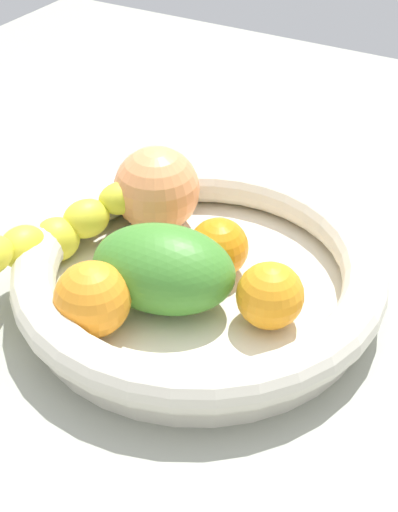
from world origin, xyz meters
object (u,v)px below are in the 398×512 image
Objects in this scene: orange_mid_left at (92,299)px; orange_mid_right at (270,296)px; fruit_bowl at (199,274)px; peach_blush at (157,189)px; banana_draped_left at (59,230)px; mango_green at (164,269)px; orange_front at (218,248)px.

orange_mid_left reaches higher than orange_mid_right.
fruit_bowl is 5.79× the size of orange_mid_right.
orange_mid_left is at bearing 103.15° from peach_blush.
banana_draped_left is 18.86cm from orange_mid_right.
orange_mid_left is 1.12× the size of orange_mid_right.
banana_draped_left is at bearing -1.72° from mango_green.
fruit_bowl is at bearing -10.45° from orange_mid_right.
orange_front is (-12.33, -5.35, -0.79)cm from banana_draped_left.
orange_mid_right is 16.27cm from peach_blush.
peach_blush reaches higher than orange_front.
mango_green reaches higher than orange_mid_left.
orange_mid_left is 6.11cm from mango_green.
banana_draped_left is at bearing 5.16° from orange_mid_right.
banana_draped_left is 4.49× the size of orange_front.
peach_blush is at bearing -115.45° from banana_draped_left.
orange_front is at bearing -107.78° from mango_green.
orange_mid_left is (-7.53, 5.62, -0.38)cm from banana_draped_left.
banana_draped_left reaches higher than orange_mid_left.
peach_blush reaches higher than fruit_bowl.
orange_mid_right is at bearing -146.93° from orange_mid_left.
orange_mid_left is at bearing 63.47° from fruit_bowl.
orange_mid_left is 13.41cm from orange_mid_right.
orange_front is 8.95cm from peach_blush.
banana_draped_left is 9.41cm from orange_mid_left.
orange_mid_right is 8.53cm from mango_green.
fruit_bowl is at bearing -116.53° from orange_mid_left.
mango_green is (-2.99, -5.31, 0.46)cm from orange_mid_left.
orange_mid_left reaches higher than fruit_bowl.
orange_mid_left is at bearing 60.64° from mango_green.
fruit_bowl is 5.18× the size of orange_mid_left.
orange_mid_right is (-6.44, 3.66, 0.10)cm from orange_front.
mango_green reaches higher than orange_mid_right.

